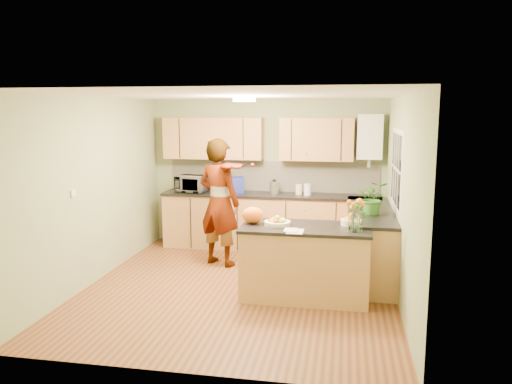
# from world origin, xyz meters

# --- Properties ---
(floor) EXTENTS (4.50, 4.50, 0.00)m
(floor) POSITION_xyz_m (0.00, 0.00, 0.00)
(floor) COLOR brown
(floor) RESTS_ON ground
(ceiling) EXTENTS (4.00, 4.50, 0.02)m
(ceiling) POSITION_xyz_m (0.00, 0.00, 2.50)
(ceiling) COLOR white
(ceiling) RESTS_ON wall_back
(wall_back) EXTENTS (4.00, 0.02, 2.50)m
(wall_back) POSITION_xyz_m (0.00, 2.25, 1.25)
(wall_back) COLOR gray
(wall_back) RESTS_ON floor
(wall_front) EXTENTS (4.00, 0.02, 2.50)m
(wall_front) POSITION_xyz_m (0.00, -2.25, 1.25)
(wall_front) COLOR gray
(wall_front) RESTS_ON floor
(wall_left) EXTENTS (0.02, 4.50, 2.50)m
(wall_left) POSITION_xyz_m (-2.00, 0.00, 1.25)
(wall_left) COLOR gray
(wall_left) RESTS_ON floor
(wall_right) EXTENTS (0.02, 4.50, 2.50)m
(wall_right) POSITION_xyz_m (2.00, 0.00, 1.25)
(wall_right) COLOR gray
(wall_right) RESTS_ON floor
(back_counter) EXTENTS (3.64, 0.62, 0.94)m
(back_counter) POSITION_xyz_m (0.10, 1.95, 0.47)
(back_counter) COLOR #AE7945
(back_counter) RESTS_ON floor
(right_counter) EXTENTS (0.62, 2.24, 0.94)m
(right_counter) POSITION_xyz_m (1.70, 0.85, 0.47)
(right_counter) COLOR #AE7945
(right_counter) RESTS_ON floor
(splashback) EXTENTS (3.60, 0.02, 0.52)m
(splashback) POSITION_xyz_m (0.10, 2.23, 1.20)
(splashback) COLOR beige
(splashback) RESTS_ON back_counter
(upper_cabinets) EXTENTS (3.20, 0.34, 0.70)m
(upper_cabinets) POSITION_xyz_m (-0.18, 2.08, 1.85)
(upper_cabinets) COLOR #AE7945
(upper_cabinets) RESTS_ON wall_back
(boiler) EXTENTS (0.40, 0.30, 0.86)m
(boiler) POSITION_xyz_m (1.70, 2.09, 1.90)
(boiler) COLOR white
(boiler) RESTS_ON wall_back
(window_right) EXTENTS (0.01, 1.30, 1.05)m
(window_right) POSITION_xyz_m (1.99, 0.60, 1.55)
(window_right) COLOR white
(window_right) RESTS_ON wall_right
(light_switch) EXTENTS (0.02, 0.09, 0.09)m
(light_switch) POSITION_xyz_m (-1.99, -0.60, 1.30)
(light_switch) COLOR white
(light_switch) RESTS_ON wall_left
(ceiling_lamp) EXTENTS (0.30, 0.30, 0.07)m
(ceiling_lamp) POSITION_xyz_m (0.00, 0.30, 2.46)
(ceiling_lamp) COLOR #FFEABF
(ceiling_lamp) RESTS_ON ceiling
(peninsula_island) EXTENTS (1.58, 0.81, 0.91)m
(peninsula_island) POSITION_xyz_m (0.87, -0.19, 0.45)
(peninsula_island) COLOR #AE7945
(peninsula_island) RESTS_ON floor
(fruit_dish) EXTENTS (0.33, 0.33, 0.11)m
(fruit_dish) POSITION_xyz_m (0.52, -0.19, 0.95)
(fruit_dish) COLOR #FAEEC8
(fruit_dish) RESTS_ON peninsula_island
(orange_bowl) EXTENTS (0.25, 0.25, 0.15)m
(orange_bowl) POSITION_xyz_m (1.42, -0.04, 0.97)
(orange_bowl) COLOR #FAEEC8
(orange_bowl) RESTS_ON peninsula_island
(flower_vase) EXTENTS (0.24, 0.24, 0.45)m
(flower_vase) POSITION_xyz_m (1.47, -0.37, 1.20)
(flower_vase) COLOR silver
(flower_vase) RESTS_ON peninsula_island
(orange_bag) EXTENTS (0.29, 0.25, 0.21)m
(orange_bag) POSITION_xyz_m (0.20, -0.14, 1.01)
(orange_bag) COLOR orange
(orange_bag) RESTS_ON peninsula_island
(papers) EXTENTS (0.19, 0.26, 0.01)m
(papers) POSITION_xyz_m (0.77, -0.49, 0.91)
(papers) COLOR silver
(papers) RESTS_ON peninsula_island
(violinist) EXTENTS (0.82, 0.70, 1.92)m
(violinist) POSITION_xyz_m (-0.52, 0.93, 0.96)
(violinist) COLOR #D8A084
(violinist) RESTS_ON floor
(violin) EXTENTS (0.71, 0.62, 0.18)m
(violin) POSITION_xyz_m (-0.32, 0.71, 1.53)
(violin) COLOR #4B0D04
(violin) RESTS_ON violinist
(microwave) EXTENTS (0.56, 0.44, 0.28)m
(microwave) POSITION_xyz_m (-1.25, 1.91, 1.08)
(microwave) COLOR white
(microwave) RESTS_ON back_counter
(blue_box) EXTENTS (0.38, 0.32, 0.26)m
(blue_box) POSITION_xyz_m (-0.53, 1.98, 1.07)
(blue_box) COLOR navy
(blue_box) RESTS_ON back_counter
(kettle) EXTENTS (0.15, 0.15, 0.28)m
(kettle) POSITION_xyz_m (0.16, 1.96, 1.06)
(kettle) COLOR silver
(kettle) RESTS_ON back_counter
(jar_cream) EXTENTS (0.14, 0.14, 0.17)m
(jar_cream) POSITION_xyz_m (0.58, 1.98, 1.02)
(jar_cream) COLOR #FAEEC8
(jar_cream) RESTS_ON back_counter
(jar_white) EXTENTS (0.16, 0.16, 0.18)m
(jar_white) POSITION_xyz_m (0.72, 1.92, 1.03)
(jar_white) COLOR white
(jar_white) RESTS_ON back_counter
(potted_plant) EXTENTS (0.41, 0.36, 0.46)m
(potted_plant) POSITION_xyz_m (1.70, 0.50, 1.17)
(potted_plant) COLOR #337125
(potted_plant) RESTS_ON right_counter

